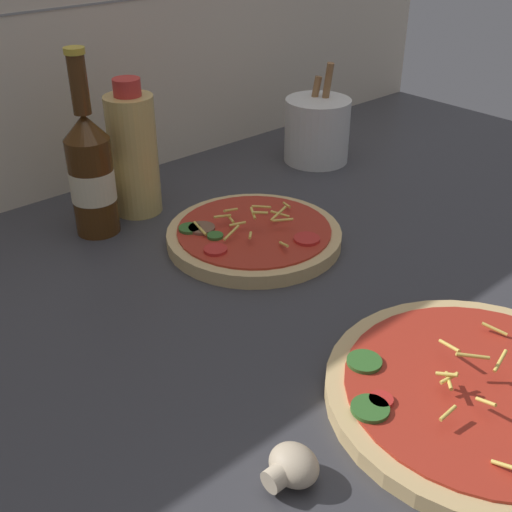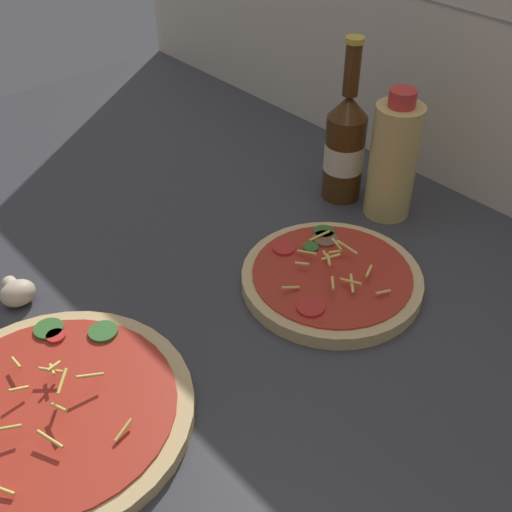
# 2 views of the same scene
# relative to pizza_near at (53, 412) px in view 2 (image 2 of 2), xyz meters

# --- Properties ---
(counter_slab) EXTENTS (1.60, 0.90, 0.03)m
(counter_slab) POSITION_rel_pizza_near_xyz_m (-0.01, 0.25, -0.02)
(counter_slab) COLOR #38383D
(counter_slab) RESTS_ON ground
(tile_backsplash) EXTENTS (1.60, 0.01, 0.60)m
(tile_backsplash) POSITION_rel_pizza_near_xyz_m (-0.01, 0.70, 0.27)
(tile_backsplash) COLOR beige
(tile_backsplash) RESTS_ON ground
(pizza_near) EXTENTS (0.30, 0.30, 0.05)m
(pizza_near) POSITION_rel_pizza_near_xyz_m (0.00, 0.00, 0.00)
(pizza_near) COLOR tan
(pizza_near) RESTS_ON counter_slab
(pizza_far) EXTENTS (0.24, 0.24, 0.05)m
(pizza_far) POSITION_rel_pizza_near_xyz_m (0.05, 0.38, 0.00)
(pizza_far) COLOR tan
(pizza_far) RESTS_ON counter_slab
(beer_bottle) EXTENTS (0.06, 0.06, 0.25)m
(beer_bottle) POSITION_rel_pizza_near_xyz_m (-0.09, 0.55, 0.08)
(beer_bottle) COLOR #47280F
(beer_bottle) RESTS_ON counter_slab
(oil_bottle) EXTENTS (0.07, 0.07, 0.20)m
(oil_bottle) POSITION_rel_pizza_near_xyz_m (-0.02, 0.57, 0.08)
(oil_bottle) COLOR #D6B766
(oil_bottle) RESTS_ON counter_slab
(mushroom_right) EXTENTS (0.05, 0.05, 0.03)m
(mushroom_right) POSITION_rel_pizza_near_xyz_m (-0.20, 0.06, 0.01)
(mushroom_right) COLOR beige
(mushroom_right) RESTS_ON counter_slab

